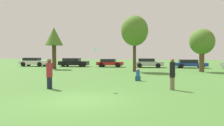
% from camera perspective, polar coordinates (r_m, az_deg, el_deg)
% --- Properties ---
extents(ground_plane, '(120.00, 120.00, 0.00)m').
position_cam_1_polar(ground_plane, '(10.65, -7.77, -9.00)').
color(ground_plane, '#477A33').
extents(person_thrower, '(0.36, 0.36, 1.78)m').
position_cam_1_polar(person_thrower, '(14.08, -15.18, -2.52)').
color(person_thrower, '#191E33').
rests_on(person_thrower, ground).
extents(person_catcher, '(0.31, 0.31, 1.80)m').
position_cam_1_polar(person_catcher, '(13.60, 14.65, -2.61)').
color(person_catcher, '#726651').
rests_on(person_catcher, ground).
extents(frisbee, '(0.29, 0.29, 0.13)m').
position_cam_1_polar(frisbee, '(13.22, -3.98, 3.33)').
color(frisbee, '#19B2D8').
extents(bystander_sitting, '(0.39, 0.33, 0.99)m').
position_cam_1_polar(bystander_sitting, '(17.59, 6.41, -3.06)').
color(bystander_sitting, navy).
rests_on(bystander_sitting, ground).
extents(tree_0, '(2.31, 2.31, 5.38)m').
position_cam_1_polar(tree_0, '(30.73, -14.12, 6.09)').
color(tree_0, '#473323').
rests_on(tree_0, ground).
extents(tree_1, '(3.00, 3.00, 6.25)m').
position_cam_1_polar(tree_1, '(26.01, 5.58, 7.85)').
color(tree_1, '#473323').
rests_on(tree_1, ground).
extents(tree_2, '(2.71, 2.71, 4.76)m').
position_cam_1_polar(tree_2, '(27.33, 21.31, 4.81)').
color(tree_2, brown).
rests_on(tree_2, ground).
extents(parked_car_white, '(4.38, 1.98, 1.34)m').
position_cam_1_polar(parked_car_white, '(37.91, -18.81, 0.31)').
color(parked_car_white, silver).
rests_on(parked_car_white, ground).
extents(parked_car_black, '(4.47, 2.12, 1.29)m').
position_cam_1_polar(parked_car_black, '(35.54, -9.53, 0.20)').
color(parked_car_black, black).
rests_on(parked_car_black, ground).
extents(parked_car_red, '(3.96, 2.04, 1.19)m').
position_cam_1_polar(parked_car_red, '(34.22, -0.57, 0.10)').
color(parked_car_red, red).
rests_on(parked_car_red, ground).
extents(parked_car_silver, '(4.18, 2.23, 1.30)m').
position_cam_1_polar(parked_car_silver, '(33.43, 8.92, 0.08)').
color(parked_car_silver, '#B2B2B7').
rests_on(parked_car_silver, ground).
extents(parked_car_blue, '(4.46, 2.20, 1.17)m').
position_cam_1_polar(parked_car_blue, '(33.91, 18.61, -0.11)').
color(parked_car_blue, '#1E389E').
rests_on(parked_car_blue, ground).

